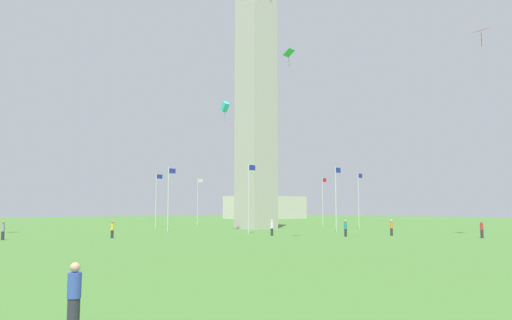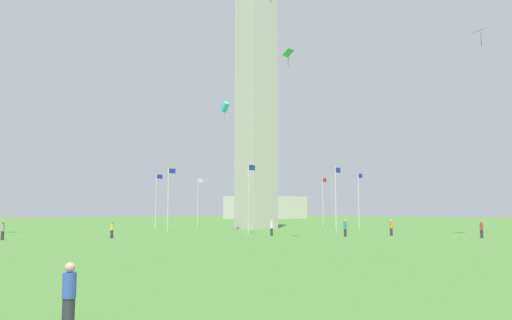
# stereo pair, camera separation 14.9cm
# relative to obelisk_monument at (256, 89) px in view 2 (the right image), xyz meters

# --- Properties ---
(ground_plane) EXTENTS (260.00, 260.00, 0.00)m
(ground_plane) POSITION_rel_obelisk_monument_xyz_m (0.00, 0.00, -21.29)
(ground_plane) COLOR #477A33
(obelisk_monument) EXTENTS (4.68, 4.68, 42.58)m
(obelisk_monument) POSITION_rel_obelisk_monument_xyz_m (0.00, 0.00, 0.00)
(obelisk_monument) COLOR #B7B2A8
(obelisk_monument) RESTS_ON ground
(flagpole_n) EXTENTS (1.12, 0.14, 8.36)m
(flagpole_n) POSITION_rel_obelisk_monument_xyz_m (15.35, 0.00, -16.72)
(flagpole_n) COLOR silver
(flagpole_n) RESTS_ON ground
(flagpole_ne) EXTENTS (1.12, 0.14, 8.36)m
(flagpole_ne) POSITION_rel_obelisk_monument_xyz_m (10.87, 10.81, -16.72)
(flagpole_ne) COLOR silver
(flagpole_ne) RESTS_ON ground
(flagpole_e) EXTENTS (1.12, 0.14, 8.36)m
(flagpole_e) POSITION_rel_obelisk_monument_xyz_m (0.06, 15.29, -16.72)
(flagpole_e) COLOR silver
(flagpole_e) RESTS_ON ground
(flagpole_se) EXTENTS (1.12, 0.14, 8.36)m
(flagpole_se) POSITION_rel_obelisk_monument_xyz_m (-10.76, 10.81, -16.72)
(flagpole_se) COLOR silver
(flagpole_se) RESTS_ON ground
(flagpole_s) EXTENTS (1.12, 0.14, 8.36)m
(flagpole_s) POSITION_rel_obelisk_monument_xyz_m (-15.24, 0.00, -16.72)
(flagpole_s) COLOR silver
(flagpole_s) RESTS_ON ground
(flagpole_sw) EXTENTS (1.12, 0.14, 8.36)m
(flagpole_sw) POSITION_rel_obelisk_monument_xyz_m (-10.76, -10.81, -16.72)
(flagpole_sw) COLOR silver
(flagpole_sw) RESTS_ON ground
(flagpole_w) EXTENTS (1.12, 0.14, 8.36)m
(flagpole_w) POSITION_rel_obelisk_monument_xyz_m (0.06, -15.29, -16.72)
(flagpole_w) COLOR silver
(flagpole_w) RESTS_ON ground
(flagpole_nw) EXTENTS (1.12, 0.14, 8.36)m
(flagpole_nw) POSITION_rel_obelisk_monument_xyz_m (10.87, -10.81, -16.72)
(flagpole_nw) COLOR silver
(flagpole_nw) RESTS_ON ground
(person_orange_shirt) EXTENTS (0.32, 0.32, 1.77)m
(person_orange_shirt) POSITION_rel_obelisk_monument_xyz_m (-1.86, -24.52, -20.41)
(person_orange_shirt) COLOR #2D2D38
(person_orange_shirt) RESTS_ON ground
(person_red_shirt) EXTENTS (0.32, 0.32, 1.69)m
(person_red_shirt) POSITION_rel_obelisk_monument_xyz_m (1.01, -33.14, -20.45)
(person_red_shirt) COLOR #2D2D38
(person_red_shirt) RESTS_ON ground
(person_yellow_shirt) EXTENTS (0.32, 0.32, 1.71)m
(person_yellow_shirt) POSITION_rel_obelisk_monument_xyz_m (-26.98, -8.59, -20.44)
(person_yellow_shirt) COLOR #2D2D38
(person_yellow_shirt) RESTS_ON ground
(person_gray_shirt) EXTENTS (0.32, 0.32, 1.77)m
(person_gray_shirt) POSITION_rel_obelisk_monument_xyz_m (-35.95, -4.31, -20.41)
(person_gray_shirt) COLOR #2D2D38
(person_gray_shirt) RESTS_ON ground
(person_white_shirt) EXTENTS (0.32, 0.32, 1.77)m
(person_white_shirt) POSITION_rel_obelisk_monument_xyz_m (-11.85, -15.92, -20.41)
(person_white_shirt) COLOR #2D2D38
(person_white_shirt) RESTS_ON ground
(person_teal_shirt) EXTENTS (0.32, 0.32, 1.78)m
(person_teal_shirt) POSITION_rel_obelisk_monument_xyz_m (-7.10, -22.30, -20.40)
(person_teal_shirt) COLOR #2D2D38
(person_teal_shirt) RESTS_ON ground
(person_blue_shirt) EXTENTS (0.32, 0.32, 1.64)m
(person_blue_shirt) POSITION_rel_obelisk_monument_xyz_m (-44.45, -43.41, -20.48)
(person_blue_shirt) COLOR #2D2D38
(person_blue_shirt) RESTS_ON ground
(kite_green_diamond) EXTENTS (1.07, 0.95, 1.61)m
(kite_green_diamond) POSITION_rel_obelisk_monument_xyz_m (-16.64, -23.39, -3.61)
(kite_green_diamond) COLOR green
(kite_cyan_box) EXTENTS (0.83, 1.41, 2.70)m
(kite_cyan_box) POSITION_rel_obelisk_monument_xyz_m (-9.27, -4.13, -4.70)
(kite_cyan_box) COLOR #33C6D1
(kite_red_diamond) EXTENTS (1.33, 1.40, 2.00)m
(kite_red_diamond) POSITION_rel_obelisk_monument_xyz_m (1.95, -33.60, 0.38)
(kite_red_diamond) COLOR red
(distant_building) EXTENTS (22.52, 14.59, 6.92)m
(distant_building) POSITION_rel_obelisk_monument_xyz_m (55.79, 58.24, -17.83)
(distant_building) COLOR beige
(distant_building) RESTS_ON ground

